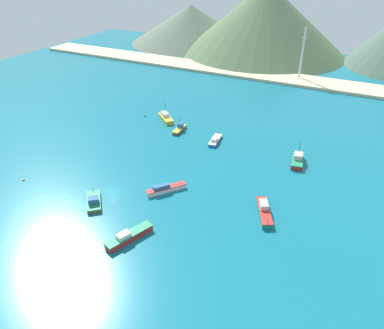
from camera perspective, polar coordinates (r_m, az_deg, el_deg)
ground at (r=116.78m, az=-3.27°, el=3.29°), size 260.00×280.00×0.50m
fishing_boat_0 at (r=132.13m, az=-4.09°, el=7.24°), size 8.49×7.77×6.97m
fishing_boat_1 at (r=116.68m, az=3.58°, el=3.76°), size 3.48×8.33×1.88m
fishing_boat_2 at (r=87.30m, az=11.07°, el=-7.03°), size 6.79×10.55×2.64m
fishing_boat_3 at (r=108.88m, az=16.00°, el=0.63°), size 4.31×8.29×6.88m
fishing_boat_4 at (r=123.82m, az=-1.92°, el=5.54°), size 2.63×7.35×4.69m
fishing_boat_5 at (r=80.25m, az=-9.76°, el=-10.87°), size 6.03×11.08×2.27m
fishing_boat_6 at (r=91.88m, az=-14.94°, el=-5.52°), size 7.87×8.35×2.40m
fishing_boat_7 at (r=93.31m, az=-4.15°, el=-3.74°), size 7.85×9.35×2.13m
buoy_0 at (r=107.35m, az=-24.58°, el=-2.19°), size 0.65×0.65×0.65m
buoy_1 at (r=136.10m, az=-7.24°, el=7.40°), size 0.62×0.62×0.62m
beach_strip at (r=184.05m, az=9.35°, el=13.67°), size 247.00×16.15×1.20m
hill_west at (r=246.16m, az=-0.15°, el=20.91°), size 75.34×75.34×22.65m
hill_central at (r=221.51m, az=11.17°, el=21.20°), size 92.06×92.06×37.34m
radio_tower at (r=179.05m, az=16.64°, el=16.04°), size 2.29×1.83×22.90m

